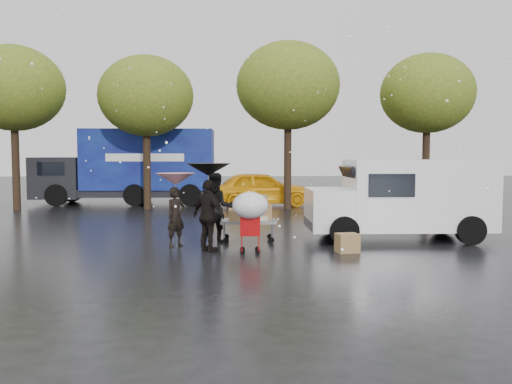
{
  "coord_description": "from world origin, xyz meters",
  "views": [
    {
      "loc": [
        0.32,
        -13.17,
        2.35
      ],
      "look_at": [
        0.82,
        1.0,
        1.35
      ],
      "focal_mm": 38.0,
      "sensor_mm": 36.0,
      "label": 1
    }
  ],
  "objects_px": {
    "white_van": "(403,197)",
    "blue_truck": "(132,167)",
    "yellow_taxi": "(261,189)",
    "person_black": "(209,216)",
    "vendor_cart": "(251,215)",
    "shopping_cart": "(250,209)",
    "person_pink": "(176,217)"
  },
  "relations": [
    {
      "from": "vendor_cart",
      "to": "yellow_taxi",
      "type": "relative_size",
      "value": 0.33
    },
    {
      "from": "white_van",
      "to": "vendor_cart",
      "type": "bearing_deg",
      "value": -176.75
    },
    {
      "from": "yellow_taxi",
      "to": "person_pink",
      "type": "bearing_deg",
      "value": 161.71
    },
    {
      "from": "white_van",
      "to": "shopping_cart",
      "type": "bearing_deg",
      "value": -154.39
    },
    {
      "from": "vendor_cart",
      "to": "white_van",
      "type": "relative_size",
      "value": 0.31
    },
    {
      "from": "blue_truck",
      "to": "white_van",
      "type": "bearing_deg",
      "value": -49.25
    },
    {
      "from": "vendor_cart",
      "to": "blue_truck",
      "type": "height_order",
      "value": "blue_truck"
    },
    {
      "from": "blue_truck",
      "to": "yellow_taxi",
      "type": "bearing_deg",
      "value": -11.9
    },
    {
      "from": "white_van",
      "to": "blue_truck",
      "type": "bearing_deg",
      "value": 130.75
    },
    {
      "from": "vendor_cart",
      "to": "shopping_cart",
      "type": "bearing_deg",
      "value": -92.47
    },
    {
      "from": "shopping_cart",
      "to": "yellow_taxi",
      "type": "height_order",
      "value": "yellow_taxi"
    },
    {
      "from": "yellow_taxi",
      "to": "person_black",
      "type": "bearing_deg",
      "value": 166.84
    },
    {
      "from": "vendor_cart",
      "to": "shopping_cart",
      "type": "height_order",
      "value": "shopping_cart"
    },
    {
      "from": "person_black",
      "to": "white_van",
      "type": "bearing_deg",
      "value": -117.89
    },
    {
      "from": "person_pink",
      "to": "white_van",
      "type": "height_order",
      "value": "white_van"
    },
    {
      "from": "person_pink",
      "to": "blue_truck",
      "type": "xyz_separation_m",
      "value": [
        -3.4,
        11.97,
        1.0
      ]
    },
    {
      "from": "vendor_cart",
      "to": "yellow_taxi",
      "type": "distance_m",
      "value": 10.04
    },
    {
      "from": "person_black",
      "to": "yellow_taxi",
      "type": "bearing_deg",
      "value": -54.73
    },
    {
      "from": "person_pink",
      "to": "vendor_cart",
      "type": "distance_m",
      "value": 2.06
    },
    {
      "from": "person_pink",
      "to": "blue_truck",
      "type": "relative_size",
      "value": 0.18
    },
    {
      "from": "yellow_taxi",
      "to": "blue_truck",
      "type": "bearing_deg",
      "value": 73.67
    },
    {
      "from": "shopping_cart",
      "to": "person_black",
      "type": "bearing_deg",
      "value": 161.76
    },
    {
      "from": "person_pink",
      "to": "vendor_cart",
      "type": "height_order",
      "value": "person_pink"
    },
    {
      "from": "vendor_cart",
      "to": "shopping_cart",
      "type": "relative_size",
      "value": 1.04
    },
    {
      "from": "blue_truck",
      "to": "person_black",
      "type": "bearing_deg",
      "value": -71.47
    },
    {
      "from": "person_pink",
      "to": "person_black",
      "type": "relative_size",
      "value": 0.87
    },
    {
      "from": "shopping_cart",
      "to": "yellow_taxi",
      "type": "distance_m",
      "value": 11.85
    },
    {
      "from": "vendor_cart",
      "to": "blue_truck",
      "type": "bearing_deg",
      "value": 115.33
    },
    {
      "from": "person_pink",
      "to": "white_van",
      "type": "distance_m",
      "value": 6.2
    },
    {
      "from": "person_pink",
      "to": "white_van",
      "type": "relative_size",
      "value": 0.31
    },
    {
      "from": "shopping_cart",
      "to": "white_van",
      "type": "relative_size",
      "value": 0.3
    },
    {
      "from": "person_black",
      "to": "shopping_cart",
      "type": "height_order",
      "value": "person_black"
    }
  ]
}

